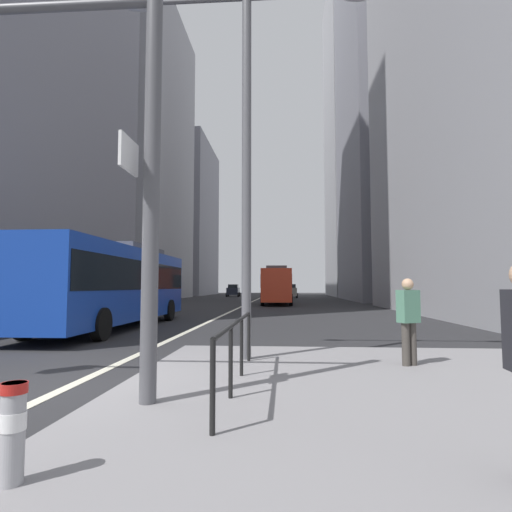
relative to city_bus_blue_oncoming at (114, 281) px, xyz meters
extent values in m
plane|color=#28282B|center=(3.23, 10.42, -1.84)|extent=(160.00, 160.00, 0.00)
cube|color=gray|center=(8.73, -10.58, -1.76)|extent=(9.00, 10.00, 0.15)
cube|color=beige|center=(3.23, 20.42, -1.83)|extent=(0.20, 80.00, 0.01)
cube|color=#9E9EA3|center=(-12.77, 36.34, 17.68)|extent=(10.35, 23.22, 39.03)
cube|color=gray|center=(-12.77, 63.03, 12.74)|extent=(10.22, 20.32, 29.16)
cube|color=#9E9EA3|center=(20.23, 8.55, 14.92)|extent=(11.94, 24.06, 33.52)
cube|color=gray|center=(20.23, 34.52, 22.25)|extent=(12.01, 19.08, 48.17)
cube|color=#9E9EA3|center=(20.23, 55.63, 25.53)|extent=(11.60, 18.09, 54.74)
cube|color=#14389E|center=(0.00, -0.03, -0.11)|extent=(2.55, 11.78, 2.75)
cube|color=black|center=(0.00, -0.03, 0.23)|extent=(2.59, 11.54, 1.10)
cube|color=#4C4C51|center=(-0.01, 1.73, 1.41)|extent=(1.77, 4.24, 0.30)
cylinder|color=black|center=(1.22, -3.79, -1.34)|extent=(0.30, 1.00, 1.00)
cylinder|color=black|center=(-1.18, -3.80, -1.34)|extent=(0.30, 1.00, 1.00)
cylinder|color=black|center=(1.18, 3.74, -1.34)|extent=(0.30, 1.00, 1.00)
cylinder|color=black|center=(-1.22, 3.73, -1.34)|extent=(0.30, 1.00, 1.00)
cube|color=red|center=(5.98, 22.91, -0.11)|extent=(2.62, 11.55, 2.75)
cube|color=black|center=(5.98, 22.91, 0.23)|extent=(2.66, 11.32, 1.10)
cube|color=#4C4C51|center=(6.00, 21.18, 1.41)|extent=(1.79, 4.17, 0.30)
cylinder|color=black|center=(4.74, 26.58, -1.34)|extent=(0.31, 1.00, 1.00)
cylinder|color=black|center=(7.14, 26.60, -1.34)|extent=(0.31, 1.00, 1.00)
cylinder|color=black|center=(4.82, 19.21, -1.34)|extent=(0.31, 1.00, 1.00)
cylinder|color=black|center=(7.22, 19.23, -1.34)|extent=(0.31, 1.00, 1.00)
cube|color=#232838|center=(-1.53, 50.05, -0.97)|extent=(1.90, 4.12, 1.10)
cube|color=black|center=(-1.54, 50.20, -0.16)|extent=(1.56, 2.24, 0.52)
cylinder|color=black|center=(-0.58, 48.69, -1.52)|extent=(0.24, 0.65, 0.64)
cylinder|color=black|center=(-2.40, 48.64, -1.52)|extent=(0.24, 0.65, 0.64)
cylinder|color=black|center=(-0.67, 51.46, -1.52)|extent=(0.24, 0.65, 0.64)
cylinder|color=black|center=(-2.48, 51.40, -1.52)|extent=(0.24, 0.65, 0.64)
cube|color=#B2A899|center=(7.47, 43.90, -0.97)|extent=(1.78, 4.11, 1.10)
cube|color=black|center=(7.47, 43.75, -0.16)|extent=(1.50, 2.22, 0.52)
cylinder|color=black|center=(6.56, 45.30, -1.52)|extent=(0.22, 0.64, 0.64)
cylinder|color=black|center=(8.38, 45.29, -1.52)|extent=(0.22, 0.64, 0.64)
cylinder|color=black|center=(6.56, 42.50, -1.52)|extent=(0.22, 0.64, 0.64)
cylinder|color=black|center=(8.38, 42.50, -1.52)|extent=(0.22, 0.64, 0.64)
cylinder|color=#515156|center=(5.00, -10.75, 1.31)|extent=(0.22, 0.22, 6.00)
cube|color=white|center=(4.75, -10.93, 1.51)|extent=(0.04, 0.60, 0.44)
cylinder|color=#56565B|center=(5.96, -7.42, 2.31)|extent=(0.20, 0.20, 8.00)
cylinder|color=#56565B|center=(4.76, -7.42, 6.11)|extent=(2.40, 0.10, 0.10)
ellipsoid|color=#B2B2B7|center=(3.56, -7.42, 6.06)|extent=(0.70, 0.32, 0.20)
cylinder|color=#99999E|center=(4.69, -12.98, -1.31)|extent=(0.18, 0.18, 0.76)
cylinder|color=white|center=(4.69, -12.98, -1.22)|extent=(0.19, 0.19, 0.14)
cylinder|color=#B21E19|center=(4.69, -12.98, -0.97)|extent=(0.20, 0.20, 0.08)
cylinder|color=black|center=(6.03, -11.83, -1.21)|extent=(0.06, 0.06, 0.95)
cylinder|color=black|center=(6.03, -10.43, -1.21)|extent=(0.06, 0.06, 0.95)
cylinder|color=black|center=(6.03, -9.03, -1.21)|extent=(0.06, 0.06, 0.95)
cylinder|color=black|center=(6.03, -7.64, -1.21)|extent=(0.06, 0.06, 0.95)
cylinder|color=black|center=(6.03, -9.73, -0.74)|extent=(0.06, 4.20, 0.06)
cylinder|color=#423D38|center=(9.18, -7.88, -1.28)|extent=(0.15, 0.15, 0.80)
cylinder|color=#423D38|center=(9.03, -7.95, -1.28)|extent=(0.15, 0.15, 0.80)
cube|color=#4C7F66|center=(9.11, -7.91, -0.57)|extent=(0.45, 0.38, 0.62)
sphere|color=tan|center=(9.11, -7.91, -0.15)|extent=(0.22, 0.22, 0.22)
camera|label=1|loc=(6.77, -16.10, -0.19)|focal=29.27mm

